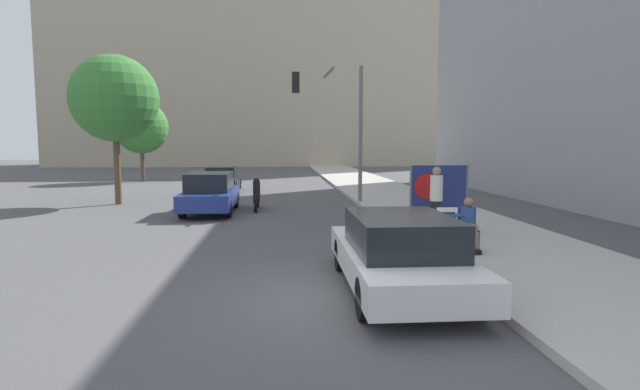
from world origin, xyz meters
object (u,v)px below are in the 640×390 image
at_px(jogger_on_sidewalk, 436,199).
at_px(motorcycle_on_road, 257,196).
at_px(seated_protester, 469,222).
at_px(traffic_light_pole, 336,111).
at_px(pedestrian_behind, 440,197).
at_px(parked_car_curbside, 399,252).
at_px(street_tree_midblock, 141,127).
at_px(street_tree_near_curb, 114,99).
at_px(protest_banner, 438,195).
at_px(car_on_road_nearest, 210,193).
at_px(car_on_road_midblock, 223,179).

height_order(jogger_on_sidewalk, motorcycle_on_road, jogger_on_sidewalk).
relative_size(seated_protester, traffic_light_pole, 0.21).
relative_size(pedestrian_behind, parked_car_curbside, 0.36).
bearing_deg(traffic_light_pole, seated_protester, -79.10).
xyz_separation_m(motorcycle_on_road, street_tree_midblock, (-8.66, 15.91, 3.21)).
bearing_deg(motorcycle_on_road, street_tree_near_curb, 158.98).
height_order(protest_banner, car_on_road_nearest, protest_banner).
distance_m(jogger_on_sidewalk, traffic_light_pole, 8.47).
distance_m(car_on_road_nearest, street_tree_near_curb, 6.51).
height_order(jogger_on_sidewalk, parked_car_curbside, jogger_on_sidewalk).
relative_size(pedestrian_behind, car_on_road_midblock, 0.39).
height_order(street_tree_near_curb, street_tree_midblock, street_tree_near_curb).
relative_size(car_on_road_nearest, car_on_road_midblock, 1.05).
relative_size(traffic_light_pole, car_on_road_midblock, 1.30).
distance_m(protest_banner, parked_car_curbside, 6.15).
distance_m(seated_protester, street_tree_midblock, 28.43).
distance_m(car_on_road_nearest, street_tree_midblock, 18.31).
height_order(pedestrian_behind, street_tree_midblock, street_tree_midblock).
bearing_deg(parked_car_curbside, street_tree_midblock, 113.27).
bearing_deg(pedestrian_behind, car_on_road_nearest, -164.01).
height_order(protest_banner, street_tree_midblock, street_tree_midblock).
xyz_separation_m(traffic_light_pole, car_on_road_nearest, (-4.99, -2.09, -3.23)).
bearing_deg(motorcycle_on_road, traffic_light_pole, 21.96).
bearing_deg(car_on_road_nearest, protest_banner, -34.09).
height_order(seated_protester, motorcycle_on_road, seated_protester).
xyz_separation_m(seated_protester, traffic_light_pole, (-1.93, 10.04, 3.18)).
relative_size(car_on_road_nearest, street_tree_midblock, 0.82).
distance_m(jogger_on_sidewalk, street_tree_near_curb, 14.63).
bearing_deg(car_on_road_midblock, car_on_road_nearest, -86.34).
relative_size(seated_protester, jogger_on_sidewalk, 0.67).
bearing_deg(protest_banner, traffic_light_pole, 107.59).
relative_size(parked_car_curbside, street_tree_midblock, 0.85).
distance_m(jogger_on_sidewalk, protest_banner, 0.82).
distance_m(traffic_light_pole, motorcycle_on_road, 4.95).
relative_size(seated_protester, motorcycle_on_road, 0.56).
bearing_deg(street_tree_midblock, parked_car_curbside, -66.73).
distance_m(protest_banner, street_tree_near_curb, 14.42).
relative_size(traffic_light_pole, street_tree_midblock, 1.02).
bearing_deg(parked_car_curbside, protest_banner, 66.10).
bearing_deg(street_tree_near_curb, seated_protester, -44.38).
bearing_deg(parked_car_curbside, car_on_road_nearest, 114.21).
bearing_deg(jogger_on_sidewalk, traffic_light_pole, -79.48).
xyz_separation_m(motorcycle_on_road, street_tree_near_curb, (-6.04, 2.32, 3.95)).
xyz_separation_m(car_on_road_midblock, street_tree_midblock, (-6.40, 7.77, 3.06)).
distance_m(parked_car_curbside, car_on_road_midblock, 20.08).
bearing_deg(seated_protester, pedestrian_behind, 82.11).
distance_m(pedestrian_behind, protest_banner, 0.60).
bearing_deg(traffic_light_pole, parked_car_curbside, -91.27).
xyz_separation_m(traffic_light_pole, street_tree_near_curb, (-9.34, 0.99, 0.51)).
xyz_separation_m(seated_protester, street_tree_near_curb, (-11.28, 11.03, 3.69)).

